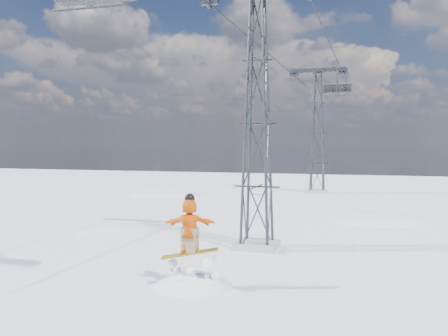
{
  "coord_description": "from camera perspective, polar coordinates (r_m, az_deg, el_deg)",
  "views": [
    {
      "loc": [
        5.64,
        -13.34,
        4.71
      ],
      "look_at": [
        0.37,
        4.35,
        3.75
      ],
      "focal_mm": 40.0,
      "sensor_mm": 36.0,
      "label": 1
    }
  ],
  "objects": [
    {
      "name": "haul_cables",
      "position": [
        33.75,
        8.29,
        13.44
      ],
      "size": [
        4.46,
        51.0,
        0.06
      ],
      "color": "black",
      "rests_on": "ground"
    },
    {
      "name": "snowboarder_jump",
      "position": [
        17.33,
        -3.54,
        -18.44
      ],
      "size": [
        4.4,
        4.4,
        7.02
      ],
      "color": "white",
      "rests_on": "ground"
    },
    {
      "name": "lift_tower_far",
      "position": [
        46.6,
        10.64,
        3.87
      ],
      "size": [
        5.2,
        1.8,
        11.43
      ],
      "color": "#999999",
      "rests_on": "ground"
    },
    {
      "name": "snow_terrain",
      "position": [
        38.84,
        -0.17,
        -18.61
      ],
      "size": [
        39.0,
        37.0,
        22.0
      ],
      "color": "white",
      "rests_on": "ground"
    },
    {
      "name": "lift_chair_mid",
      "position": [
        39.35,
        12.8,
        8.76
      ],
      "size": [
        2.15,
        0.62,
        2.67
      ],
      "color": "black",
      "rests_on": "ground"
    },
    {
      "name": "ground",
      "position": [
        15.23,
        -6.24,
        -15.05
      ],
      "size": [
        120.0,
        120.0,
        0.0
      ],
      "primitive_type": "plane",
      "color": "white",
      "rests_on": "ground"
    },
    {
      "name": "lift_tower_near",
      "position": [
        21.89,
        3.81,
        4.96
      ],
      "size": [
        5.2,
        1.8,
        11.43
      ],
      "color": "#999999",
      "rests_on": "ground"
    }
  ]
}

